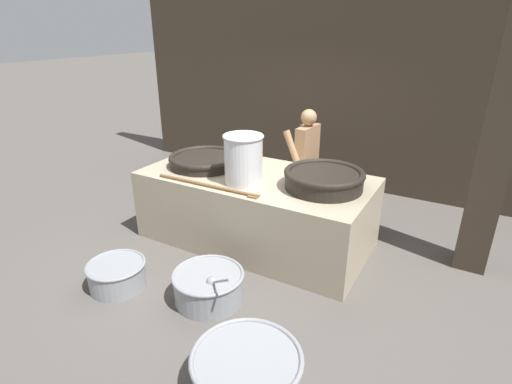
{
  "coord_description": "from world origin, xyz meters",
  "views": [
    {
      "loc": [
        2.38,
        -4.18,
        2.73
      ],
      "look_at": [
        0.0,
        0.0,
        0.7
      ],
      "focal_mm": 28.0,
      "sensor_mm": 36.0,
      "label": 1
    }
  ],
  "objects_px": {
    "prep_bowl_extra": "(247,371)",
    "prep_bowl_vegetables": "(209,285)",
    "giant_wok_far": "(324,178)",
    "stock_pot": "(244,159)",
    "prep_bowl_meat": "(117,274)",
    "giant_wok_near": "(205,160)",
    "cook": "(306,161)"
  },
  "relations": [
    {
      "from": "giant_wok_far",
      "to": "prep_bowl_meat",
      "type": "xyz_separation_m",
      "value": [
        -1.73,
        -1.72,
        -0.89
      ]
    },
    {
      "from": "giant_wok_far",
      "to": "stock_pot",
      "type": "xyz_separation_m",
      "value": [
        -0.91,
        -0.32,
        0.19
      ]
    },
    {
      "from": "prep_bowl_vegetables",
      "to": "stock_pot",
      "type": "bearing_deg",
      "value": 100.98
    },
    {
      "from": "giant_wok_near",
      "to": "prep_bowl_vegetables",
      "type": "bearing_deg",
      "value": -53.56
    },
    {
      "from": "giant_wok_near",
      "to": "prep_bowl_extra",
      "type": "height_order",
      "value": "giant_wok_near"
    },
    {
      "from": "giant_wok_far",
      "to": "prep_bowl_meat",
      "type": "bearing_deg",
      "value": -135.11
    },
    {
      "from": "cook",
      "to": "prep_bowl_vegetables",
      "type": "bearing_deg",
      "value": 93.07
    },
    {
      "from": "giant_wok_near",
      "to": "cook",
      "type": "relative_size",
      "value": 0.59
    },
    {
      "from": "prep_bowl_extra",
      "to": "prep_bowl_vegetables",
      "type": "bearing_deg",
      "value": 140.32
    },
    {
      "from": "giant_wok_near",
      "to": "stock_pot",
      "type": "relative_size",
      "value": 1.61
    },
    {
      "from": "stock_pot",
      "to": "prep_bowl_meat",
      "type": "distance_m",
      "value": 1.95
    },
    {
      "from": "prep_bowl_vegetables",
      "to": "prep_bowl_meat",
      "type": "bearing_deg",
      "value": -163.03
    },
    {
      "from": "prep_bowl_vegetables",
      "to": "giant_wok_near",
      "type": "bearing_deg",
      "value": 126.44
    },
    {
      "from": "giant_wok_near",
      "to": "stock_pot",
      "type": "height_order",
      "value": "stock_pot"
    },
    {
      "from": "cook",
      "to": "prep_bowl_vegetables",
      "type": "height_order",
      "value": "cook"
    },
    {
      "from": "prep_bowl_meat",
      "to": "giant_wok_near",
      "type": "bearing_deg",
      "value": 89.44
    },
    {
      "from": "giant_wok_far",
      "to": "stock_pot",
      "type": "distance_m",
      "value": 0.98
    },
    {
      "from": "cook",
      "to": "stock_pot",
      "type": "bearing_deg",
      "value": 82.93
    },
    {
      "from": "giant_wok_near",
      "to": "stock_pot",
      "type": "distance_m",
      "value": 0.88
    },
    {
      "from": "giant_wok_near",
      "to": "giant_wok_far",
      "type": "height_order",
      "value": "giant_wok_far"
    },
    {
      "from": "cook",
      "to": "prep_bowl_vegetables",
      "type": "xyz_separation_m",
      "value": [
        -0.06,
        -2.39,
        -0.7
      ]
    },
    {
      "from": "cook",
      "to": "prep_bowl_extra",
      "type": "relative_size",
      "value": 1.81
    },
    {
      "from": "giant_wok_near",
      "to": "cook",
      "type": "height_order",
      "value": "cook"
    },
    {
      "from": "cook",
      "to": "giant_wok_far",
      "type": "bearing_deg",
      "value": 127.41
    },
    {
      "from": "giant_wok_near",
      "to": "prep_bowl_extra",
      "type": "distance_m",
      "value": 3.01
    },
    {
      "from": "cook",
      "to": "prep_bowl_extra",
      "type": "distance_m",
      "value": 3.36
    },
    {
      "from": "giant_wok_near",
      "to": "stock_pot",
      "type": "xyz_separation_m",
      "value": [
        0.8,
        -0.29,
        0.23
      ]
    },
    {
      "from": "giant_wok_near",
      "to": "prep_bowl_vegetables",
      "type": "distance_m",
      "value": 1.9
    },
    {
      "from": "giant_wok_near",
      "to": "prep_bowl_vegetables",
      "type": "relative_size",
      "value": 1.08
    },
    {
      "from": "giant_wok_near",
      "to": "cook",
      "type": "xyz_separation_m",
      "value": [
        1.07,
        1.02,
        -0.13
      ]
    },
    {
      "from": "giant_wok_far",
      "to": "stock_pot",
      "type": "bearing_deg",
      "value": -160.44
    },
    {
      "from": "stock_pot",
      "to": "cook",
      "type": "height_order",
      "value": "cook"
    }
  ]
}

